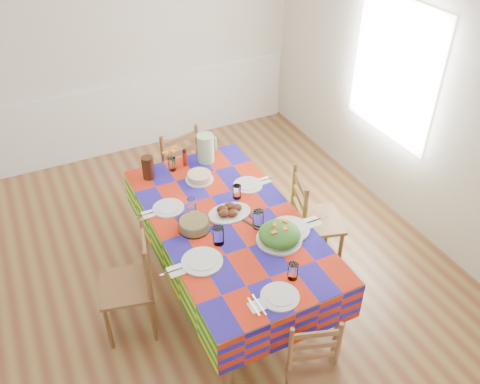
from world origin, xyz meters
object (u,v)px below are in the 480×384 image
chair_near (316,383)px  chair_far (175,169)px  dining_table (228,229)px  meat_platter (229,211)px  green_pitcher (206,148)px  chair_right (313,221)px  chair_left (132,285)px  tea_pitcher (148,168)px

chair_near → chair_far: bearing=108.7°
dining_table → meat_platter: (0.04, 0.07, 0.12)m
green_pitcher → chair_far: 0.67m
green_pitcher → meat_platter: bearing=-100.1°
chair_far → chair_right: chair_far is taller
chair_left → chair_far: bearing=161.2°
chair_left → chair_right: bearing=104.6°
green_pitcher → chair_near: green_pitcher is taller
dining_table → chair_near: size_ratio=2.49×
green_pitcher → tea_pitcher: 0.59m
dining_table → chair_left: 0.90m
green_pitcher → chair_near: (-0.18, -2.29, -0.55)m
chair_far → chair_right: bearing=111.0°
meat_platter → green_pitcher: 0.86m
chair_near → chair_far: (-0.00, 2.74, 0.09)m
green_pitcher → chair_right: 1.22m
dining_table → chair_far: (0.01, 1.37, -0.23)m
dining_table → meat_platter: meat_platter is taller
meat_platter → chair_right: chair_right is taller
meat_platter → chair_left: (-0.91, -0.08, -0.38)m
chair_left → dining_table: bearing=104.5°
green_pitcher → chair_near: size_ratio=0.32×
meat_platter → green_pitcher: size_ratio=1.33×
dining_table → chair_far: size_ratio=2.05×
chair_far → chair_left: size_ratio=1.06×
dining_table → meat_platter: 0.15m
chair_left → tea_pitcher: bearing=165.8°
dining_table → green_pitcher: size_ratio=7.75×
green_pitcher → chair_left: green_pitcher is taller
green_pitcher → chair_far: bearing=112.2°
meat_platter → chair_near: meat_platter is taller
meat_platter → green_pitcher: green_pitcher is taller
chair_far → tea_pitcher: bearing=38.8°
dining_table → chair_right: 0.90m
chair_far → chair_near: bearing=78.7°
green_pitcher → chair_near: bearing=-94.5°
chair_near → chair_left: (-0.88, 1.36, 0.06)m
chair_near → chair_right: (0.85, 1.39, 0.08)m
dining_table → green_pitcher: (0.19, 0.92, 0.24)m
green_pitcher → chair_right: bearing=-53.2°
meat_platter → chair_far: 1.34m
chair_left → chair_right: chair_right is taller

